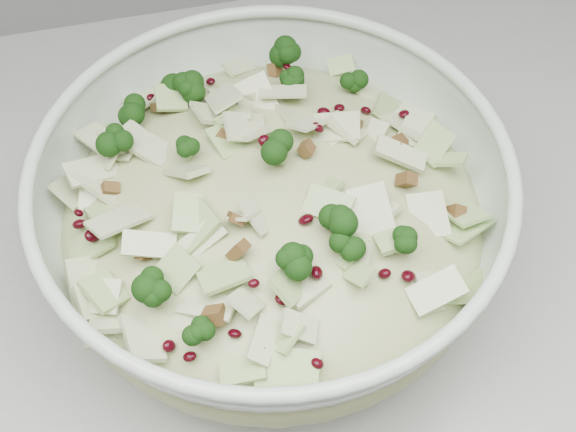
{
  "coord_description": "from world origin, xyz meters",
  "views": [
    {
      "loc": [
        -0.32,
        1.23,
        1.5
      ],
      "look_at": [
        -0.24,
        1.58,
        1.01
      ],
      "focal_mm": 50.0,
      "sensor_mm": 36.0,
      "label": 1
    }
  ],
  "objects": [
    {
      "name": "counter",
      "position": [
        0.0,
        1.7,
        0.45
      ],
      "size": [
        3.6,
        0.6,
        0.9
      ],
      "primitive_type": "cube",
      "color": "#A8A8A3",
      "rests_on": "floor"
    },
    {
      "name": "salad",
      "position": [
        -0.25,
        1.6,
        1.0
      ],
      "size": [
        0.45,
        0.45,
        0.15
      ],
      "rotation": [
        0.0,
        0.0,
        0.42
      ],
      "color": "#ADB57C",
      "rests_on": "mixing_bowl"
    },
    {
      "name": "mixing_bowl",
      "position": [
        -0.25,
        1.6,
        0.98
      ],
      "size": [
        0.41,
        0.41,
        0.15
      ],
      "rotation": [
        0.0,
        0.0,
        0.13
      ],
      "color": "silver",
      "rests_on": "counter"
    }
  ]
}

